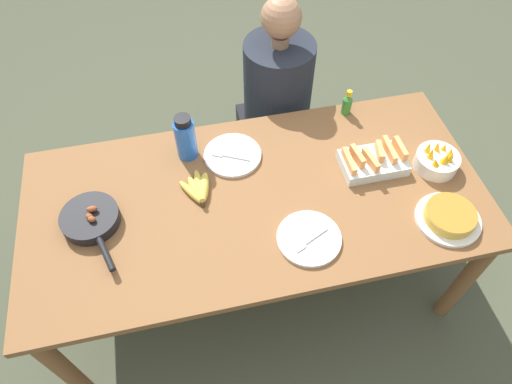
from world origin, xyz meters
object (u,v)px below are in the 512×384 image
object	(u,v)px
melon_tray	(373,161)
frittata_plate_center	(449,217)
banana_bunch	(199,189)
hot_sauce_bottle	(347,103)
skillet	(91,219)
empty_plate_far_left	(233,155)
empty_plate_near_front	(309,238)
water_bottle	(185,138)
person_figure	(276,118)
fruit_bowl_mango	(437,160)

from	to	relation	value
melon_tray	frittata_plate_center	size ratio (longest dim) A/B	1.06
banana_bunch	hot_sauce_bottle	size ratio (longest dim) A/B	1.46
skillet	empty_plate_far_left	size ratio (longest dim) A/B	1.47
skillet	empty_plate_near_front	world-z (taller)	skillet
skillet	frittata_plate_center	world-z (taller)	skillet
empty_plate_far_left	hot_sauce_bottle	bearing A→B (deg)	15.22
banana_bunch	empty_plate_near_front	xyz separation A→B (m)	(0.38, -0.32, -0.01)
empty_plate_near_front	hot_sauce_bottle	distance (m)	0.74
banana_bunch	water_bottle	size ratio (longest dim) A/B	0.87
hot_sauce_bottle	person_figure	world-z (taller)	person_figure
frittata_plate_center	fruit_bowl_mango	xyz separation A→B (m)	(0.07, 0.27, 0.02)
melon_tray	water_bottle	world-z (taller)	water_bottle
water_bottle	banana_bunch	bearing A→B (deg)	-85.83
melon_tray	water_bottle	distance (m)	0.80
skillet	fruit_bowl_mango	distance (m)	1.44
person_figure	fruit_bowl_mango	bearing A→B (deg)	-52.49
empty_plate_near_front	empty_plate_far_left	world-z (taller)	same
skillet	banana_bunch	bearing A→B (deg)	80.48
skillet	fruit_bowl_mango	world-z (taller)	fruit_bowl_mango
banana_bunch	melon_tray	bearing A→B (deg)	-1.79
banana_bunch	empty_plate_near_front	world-z (taller)	banana_bunch
water_bottle	hot_sauce_bottle	size ratio (longest dim) A/B	1.68
empty_plate_far_left	fruit_bowl_mango	world-z (taller)	fruit_bowl_mango
skillet	empty_plate_near_front	distance (m)	0.85
empty_plate_far_left	skillet	bearing A→B (deg)	-159.66
frittata_plate_center	empty_plate_near_front	size ratio (longest dim) A/B	1.03
banana_bunch	hot_sauce_bottle	xyz separation A→B (m)	(0.75, 0.32, 0.04)
banana_bunch	hot_sauce_bottle	world-z (taller)	hot_sauce_bottle
fruit_bowl_mango	skillet	bearing A→B (deg)	179.09
skillet	hot_sauce_bottle	size ratio (longest dim) A/B	2.83
frittata_plate_center	person_figure	world-z (taller)	person_figure
empty_plate_near_front	hot_sauce_bottle	world-z (taller)	hot_sauce_bottle
melon_tray	person_figure	world-z (taller)	person_figure
empty_plate_near_front	empty_plate_far_left	distance (m)	0.52
frittata_plate_center	hot_sauce_bottle	bearing A→B (deg)	105.71
water_bottle	hot_sauce_bottle	xyz separation A→B (m)	(0.76, 0.10, -0.05)
empty_plate_near_front	fruit_bowl_mango	bearing A→B (deg)	20.24
banana_bunch	person_figure	world-z (taller)	person_figure
empty_plate_near_front	hot_sauce_bottle	size ratio (longest dim) A/B	1.91
banana_bunch	frittata_plate_center	distance (m)	1.00
empty_plate_far_left	melon_tray	bearing A→B (deg)	-17.86
melon_tray	empty_plate_near_front	world-z (taller)	melon_tray
skillet	empty_plate_far_left	xyz separation A→B (m)	(0.60, 0.22, -0.02)
fruit_bowl_mango	hot_sauce_bottle	bearing A→B (deg)	123.04
fruit_bowl_mango	person_figure	world-z (taller)	person_figure
skillet	frittata_plate_center	size ratio (longest dim) A/B	1.45
skillet	hot_sauce_bottle	bearing A→B (deg)	90.23
empty_plate_near_front	water_bottle	world-z (taller)	water_bottle
empty_plate_far_left	person_figure	size ratio (longest dim) A/B	0.21
frittata_plate_center	empty_plate_near_front	bearing A→B (deg)	176.38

